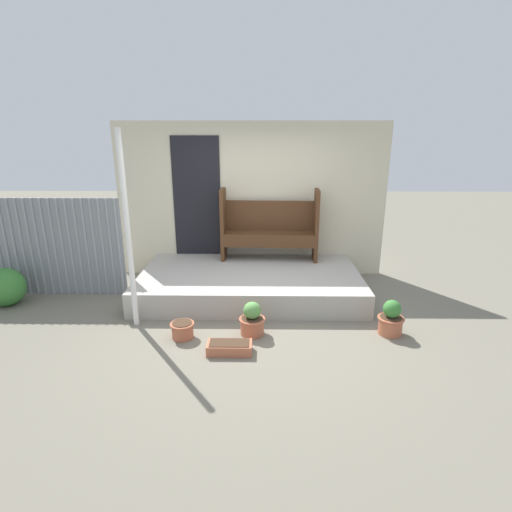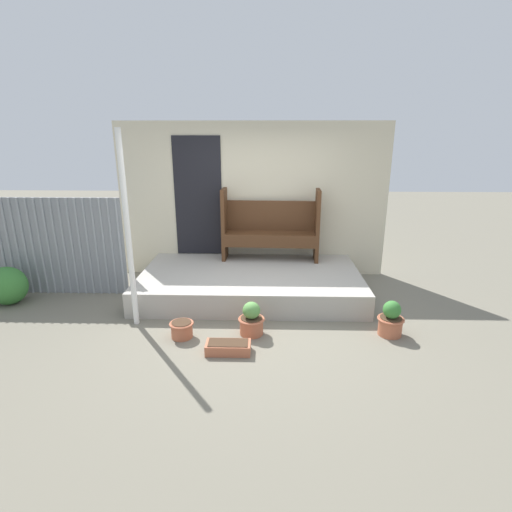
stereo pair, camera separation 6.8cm
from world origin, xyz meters
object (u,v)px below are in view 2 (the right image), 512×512
object	(u,v)px
flower_pot_middle	(251,320)
planter_box_rect	(228,347)
support_post	(128,233)
flower_pot_left	(182,329)
bench	(270,225)
flower_pot_right	(391,320)
shrub_by_fence	(7,286)

from	to	relation	value
flower_pot_middle	planter_box_rect	size ratio (longest dim) A/B	0.83
support_post	planter_box_rect	xyz separation A→B (m)	(1.29, -0.70, -1.18)
flower_pot_left	planter_box_rect	xyz separation A→B (m)	(0.61, -0.34, -0.05)
bench	flower_pot_middle	distance (m)	2.14
support_post	flower_pot_right	distance (m)	3.44
support_post	flower_pot_right	bearing A→B (deg)	-3.84
flower_pot_middle	flower_pot_right	size ratio (longest dim) A/B	0.95
flower_pot_middle	shrub_by_fence	distance (m)	3.70
flower_pot_right	planter_box_rect	bearing A→B (deg)	-166.46
flower_pot_left	planter_box_rect	distance (m)	0.70
bench	flower_pot_right	world-z (taller)	bench
flower_pot_left	shrub_by_fence	distance (m)	2.91
planter_box_rect	shrub_by_fence	world-z (taller)	shrub_by_fence
flower_pot_right	planter_box_rect	size ratio (longest dim) A/B	0.88
bench	flower_pot_middle	bearing A→B (deg)	-94.86
support_post	bench	world-z (taller)	support_post
bench	flower_pot_left	size ratio (longest dim) A/B	5.34
planter_box_rect	bench	bearing A→B (deg)	78.52
bench	planter_box_rect	distance (m)	2.63
bench	flower_pot_middle	xyz separation A→B (m)	(-0.24, -1.99, -0.75)
flower_pot_middle	flower_pot_right	world-z (taller)	flower_pot_right
flower_pot_right	planter_box_rect	distance (m)	2.04
flower_pot_right	planter_box_rect	world-z (taller)	flower_pot_right
support_post	flower_pot_left	bearing A→B (deg)	-27.49
flower_pot_middle	shrub_by_fence	world-z (taller)	shrub_by_fence
support_post	bench	xyz separation A→B (m)	(1.78, 1.74, -0.30)
flower_pot_right	shrub_by_fence	world-z (taller)	shrub_by_fence
flower_pot_right	bench	bearing A→B (deg)	127.24
flower_pot_right	shrub_by_fence	bearing A→B (deg)	171.52
bench	flower_pot_middle	size ratio (longest dim) A/B	3.74
bench	planter_box_rect	xyz separation A→B (m)	(-0.49, -2.44, -0.87)
planter_box_rect	support_post	bearing A→B (deg)	151.53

